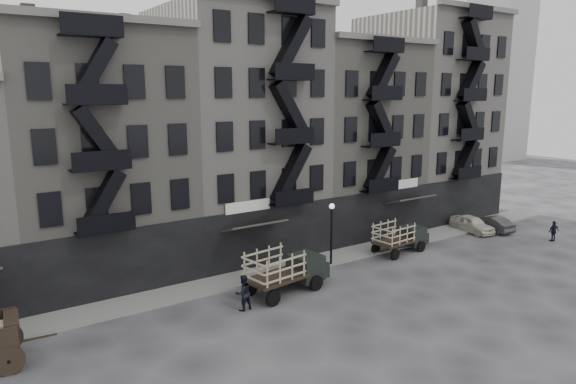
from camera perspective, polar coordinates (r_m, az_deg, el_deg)
ground at (r=31.17m, az=3.44°, el=-10.54°), size 140.00×140.00×0.00m
sidewalk at (r=33.99m, az=-0.44°, el=-8.49°), size 55.00×2.50×0.15m
building_midwest at (r=33.86m, az=-20.70°, el=3.65°), size 10.00×11.35×16.20m
building_center at (r=37.32m, az=-5.65°, el=6.51°), size 10.00×11.35×18.20m
building_mideast at (r=43.05m, az=6.22°, el=5.80°), size 10.00×11.35×16.20m
building_east at (r=49.96m, az=15.15°, el=7.96°), size 10.00×11.35×19.20m
lamp_post at (r=33.99m, az=4.86°, el=-3.75°), size 0.36×0.36×4.28m
stake_truck_west at (r=29.94m, az=-0.20°, el=-8.34°), size 5.53×2.80×2.67m
stake_truck_east at (r=37.94m, az=12.41°, el=-4.64°), size 4.78×2.25×2.33m
car_east at (r=45.12m, az=19.78°, el=-3.35°), size 2.15×4.20×1.37m
car_far at (r=46.01m, az=21.64°, el=-3.26°), size 1.81×4.04×1.29m
pedestrian_mid at (r=27.91m, az=-5.01°, el=-11.08°), size 1.01×0.81×1.96m
policeman at (r=44.89m, az=27.42°, el=-3.88°), size 1.02×0.61×1.62m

